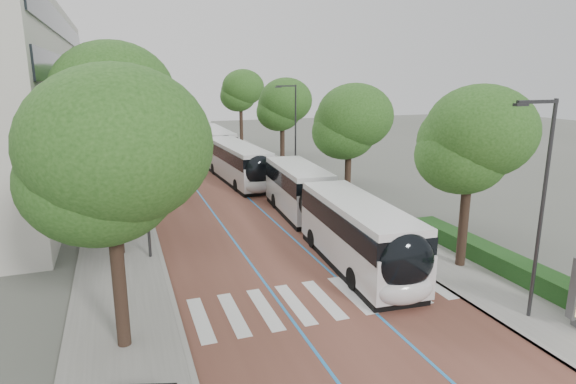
% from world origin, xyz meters
% --- Properties ---
extents(ground, '(160.00, 160.00, 0.00)m').
position_xyz_m(ground, '(0.00, 0.00, 0.00)').
color(ground, '#51544C').
rests_on(ground, ground).
extents(road, '(11.00, 140.00, 0.02)m').
position_xyz_m(road, '(0.00, 40.00, 0.01)').
color(road, brown).
rests_on(road, ground).
extents(sidewalk_left, '(4.00, 140.00, 0.12)m').
position_xyz_m(sidewalk_left, '(-7.50, 40.00, 0.06)').
color(sidewalk_left, gray).
rests_on(sidewalk_left, ground).
extents(sidewalk_right, '(4.00, 140.00, 0.12)m').
position_xyz_m(sidewalk_right, '(7.50, 40.00, 0.06)').
color(sidewalk_right, gray).
rests_on(sidewalk_right, ground).
extents(kerb_left, '(0.20, 140.00, 0.14)m').
position_xyz_m(kerb_left, '(-5.60, 40.00, 0.06)').
color(kerb_left, gray).
rests_on(kerb_left, ground).
extents(kerb_right, '(0.20, 140.00, 0.14)m').
position_xyz_m(kerb_right, '(5.60, 40.00, 0.06)').
color(kerb_right, gray).
rests_on(kerb_right, ground).
extents(zebra_crossing, '(10.55, 3.60, 0.01)m').
position_xyz_m(zebra_crossing, '(0.20, 1.00, 0.03)').
color(zebra_crossing, silver).
rests_on(zebra_crossing, ground).
extents(lane_line_left, '(0.12, 126.00, 0.01)m').
position_xyz_m(lane_line_left, '(-1.60, 40.00, 0.02)').
color(lane_line_left, '#267BC1').
rests_on(lane_line_left, road).
extents(lane_line_right, '(0.12, 126.00, 0.01)m').
position_xyz_m(lane_line_right, '(1.60, 40.00, 0.02)').
color(lane_line_right, '#267BC1').
rests_on(lane_line_right, road).
extents(hedge, '(1.20, 14.00, 0.80)m').
position_xyz_m(hedge, '(9.10, 0.00, 0.52)').
color(hedge, '#184317').
rests_on(hedge, sidewalk_right).
extents(streetlight_near, '(1.82, 0.20, 8.00)m').
position_xyz_m(streetlight_near, '(6.62, -3.00, 4.82)').
color(streetlight_near, '#2C2C2F').
rests_on(streetlight_near, sidewalk_right).
extents(streetlight_far, '(1.82, 0.20, 8.00)m').
position_xyz_m(streetlight_far, '(6.62, 22.00, 4.82)').
color(streetlight_far, '#2C2C2F').
rests_on(streetlight_far, sidewalk_right).
extents(lamp_post_left, '(0.14, 0.14, 8.00)m').
position_xyz_m(lamp_post_left, '(-6.10, 8.00, 4.12)').
color(lamp_post_left, '#2C2C2F').
rests_on(lamp_post_left, sidewalk_left).
extents(trees_left, '(6.36, 61.00, 9.87)m').
position_xyz_m(trees_left, '(-7.50, 26.22, 6.52)').
color(trees_left, black).
rests_on(trees_left, ground).
extents(trees_right, '(5.22, 47.06, 9.01)m').
position_xyz_m(trees_right, '(7.70, 22.82, 6.04)').
color(trees_right, black).
rests_on(trees_right, ground).
extents(lead_bus, '(3.71, 18.52, 3.20)m').
position_xyz_m(lead_bus, '(3.29, 7.46, 1.63)').
color(lead_bus, black).
rests_on(lead_bus, ground).
extents(bus_queued_0, '(3.11, 12.50, 3.20)m').
position_xyz_m(bus_queued_0, '(2.28, 23.58, 1.62)').
color(bus_queued_0, silver).
rests_on(bus_queued_0, ground).
extents(bus_queued_1, '(2.56, 12.40, 3.20)m').
position_xyz_m(bus_queued_1, '(2.82, 36.36, 1.62)').
color(bus_queued_1, silver).
rests_on(bus_queued_1, ground).
extents(bus_queued_2, '(3.07, 12.50, 3.20)m').
position_xyz_m(bus_queued_2, '(3.00, 49.90, 1.62)').
color(bus_queued_2, silver).
rests_on(bus_queued_2, ground).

